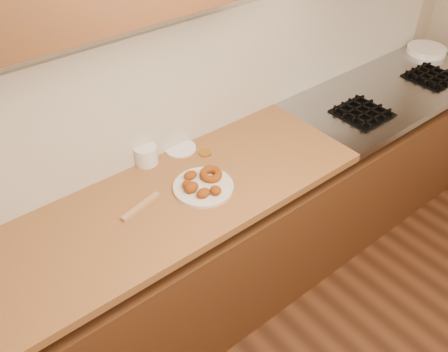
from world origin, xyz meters
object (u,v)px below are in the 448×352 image
(ring_donut, at_px, (211,174))
(plastic_tub, at_px, (146,155))
(donut_plate, at_px, (203,187))
(plate_stack, at_px, (427,50))

(ring_donut, xyz_separation_m, plastic_tub, (-0.16, 0.29, 0.01))
(donut_plate, bearing_deg, ring_donut, 21.73)
(ring_donut, height_order, plate_stack, ring_donut)
(ring_donut, bearing_deg, donut_plate, -158.27)
(ring_donut, height_order, plastic_tub, plastic_tub)
(ring_donut, bearing_deg, plastic_tub, 118.54)
(donut_plate, xyz_separation_m, plate_stack, (1.96, 0.18, 0.01))
(ring_donut, xyz_separation_m, plate_stack, (1.90, 0.15, -0.01))
(plate_stack, bearing_deg, ring_donut, -175.39)
(ring_donut, distance_m, plate_stack, 1.91)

